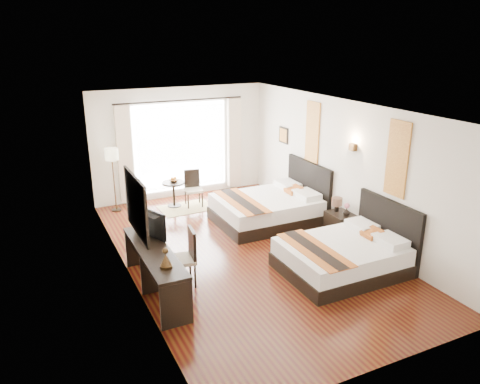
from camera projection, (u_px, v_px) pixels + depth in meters
name	position (u px, v px, depth m)	size (l,w,h in m)	color
floor	(246.00, 252.00, 9.12)	(4.50, 7.50, 0.01)	#3A0D0A
ceiling	(246.00, 108.00, 8.23)	(4.50, 7.50, 0.02)	white
wall_headboard	(344.00, 169.00, 9.59)	(0.01, 7.50, 2.80)	silver
wall_desk	(125.00, 201.00, 7.75)	(0.01, 7.50, 2.80)	silver
wall_window	(181.00, 143.00, 11.87)	(4.50, 0.01, 2.80)	silver
wall_entry	(388.00, 270.00, 5.48)	(4.50, 0.01, 2.80)	silver
window_glass	(181.00, 147.00, 11.89)	(2.40, 0.02, 2.20)	white
sheer_curtain	(182.00, 147.00, 11.84)	(2.30, 0.02, 2.10)	white
drape_left	(125.00, 155.00, 11.21)	(0.35, 0.14, 2.35)	beige
drape_right	(234.00, 143.00, 12.40)	(0.35, 0.14, 2.35)	beige
art_panel_near	(397.00, 159.00, 8.17)	(0.03, 0.50, 1.35)	brown
art_panel_far	(312.00, 132.00, 10.41)	(0.03, 0.50, 1.35)	brown
wall_sconce	(353.00, 147.00, 9.15)	(0.10, 0.14, 0.14)	#3F2C16
mirror_frame	(136.00, 205.00, 7.11)	(0.04, 1.25, 0.95)	black
mirror_glass	(138.00, 205.00, 7.12)	(0.01, 1.12, 0.82)	white
bed_near	(345.00, 255.00, 8.29)	(2.11, 1.64, 1.19)	black
bed_far	(270.00, 207.00, 10.50)	(2.25, 1.75, 1.27)	black
nightstand	(340.00, 226.00, 9.61)	(0.47, 0.58, 0.56)	black
table_lamp	(337.00, 203.00, 9.58)	(0.22, 0.22, 0.35)	black
vase	(346.00, 214.00, 9.42)	(0.14, 0.14, 0.15)	black
console_desk	(155.00, 271.00, 7.58)	(0.50, 2.20, 0.76)	black
television	(145.00, 224.00, 7.86)	(0.84, 0.11, 0.48)	black
bronze_figurine	(166.00, 259.00, 6.85)	(0.18, 0.18, 0.28)	#3F2C16
desk_chair	(183.00, 268.00, 7.84)	(0.51, 0.51, 0.98)	#BAAC8F
floor_lamp	(112.00, 159.00, 10.82)	(0.31, 0.31, 1.53)	black
side_table	(174.00, 194.00, 11.40)	(0.55, 0.55, 0.63)	black
fruit_bowl	(174.00, 181.00, 11.32)	(0.21, 0.21, 0.05)	#412817
window_chair	(194.00, 195.00, 11.47)	(0.47, 0.47, 0.89)	#BAAC8F
jute_rug	(186.00, 208.00, 11.39)	(1.25, 0.85, 0.01)	tan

